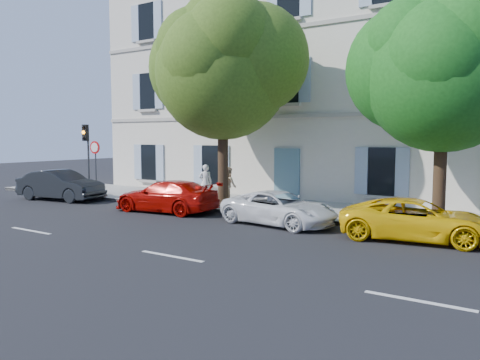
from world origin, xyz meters
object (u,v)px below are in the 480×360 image
Objects in this scene: car_red_coupe at (166,196)px; pedestrian_a at (205,182)px; tree_right at (444,74)px; traffic_light at (86,144)px; pedestrian_b at (229,185)px; car_dark_sedan at (61,185)px; road_sign at (95,156)px; car_white_coupe at (279,208)px; tree_left at (223,73)px; car_yellow_supercar at (417,220)px.

pedestrian_a reaches higher than car_red_coupe.
tree_right is 2.14× the size of traffic_light.
pedestrian_a is at bearing 17.83° from pedestrian_b.
car_dark_sedan is 6.69m from car_red_coupe.
car_red_coupe is 6.04m from road_sign.
car_white_coupe is (11.82, 0.10, -0.15)m from car_dark_sedan.
tree_left reaches higher than car_red_coupe.
tree_right is (4.87, 1.59, 4.39)m from car_white_coupe.
car_dark_sedan is at bearing -15.64° from pedestrian_a.
tree_left is (8.20, 1.90, 4.92)m from car_dark_sedan.
pedestrian_b reaches higher than car_white_coupe.
tree_right is (16.69, 1.69, 4.24)m from car_dark_sedan.
tree_right is at bearing 94.89° from car_red_coupe.
car_dark_sedan is 0.59× the size of tree_right.
tree_right is at bearing -18.26° from car_yellow_supercar.
pedestrian_b is at bearing 64.17° from car_white_coupe.
tree_right is 15.99m from road_sign.
pedestrian_b is (7.08, 1.22, -1.13)m from road_sign.
car_dark_sedan is at bearing 47.36° from pedestrian_b.
car_dark_sedan is at bearing 82.91° from car_yellow_supercar.
road_sign is at bearing 78.04° from car_yellow_supercar.
car_dark_sedan is at bearing -93.35° from traffic_light.
tree_left is 8.64m from traffic_light.
traffic_light is 2.19× the size of pedestrian_b.
pedestrian_b reaches higher than car_red_coupe.
tree_right is 16.76m from traffic_light.
car_red_coupe is 2.78× the size of pedestrian_b.
tree_right is at bearing 1.35° from road_sign.
tree_left is 4.74m from pedestrian_b.
car_red_coupe is at bearing 97.52° from car_white_coupe.
pedestrian_a reaches higher than pedestrian_b.
car_dark_sedan is 1.64× the size of road_sign.
traffic_light is at bearing 90.15° from car_white_coupe.
road_sign reaches higher than car_red_coupe.
car_yellow_supercar is at bearing -97.74° from car_dark_sedan.
road_sign is (-15.73, -0.37, -2.88)m from tree_right.
car_red_coupe is (6.69, 0.06, -0.08)m from car_dark_sedan.
pedestrian_b is (1.49, -0.32, -0.02)m from pedestrian_a.
pedestrian_a is (6.46, 1.34, -1.71)m from traffic_light.
pedestrian_a reaches higher than car_dark_sedan.
car_yellow_supercar is 1.64× the size of road_sign.
car_dark_sedan is 1.25× the size of traffic_light.
road_sign is (0.87, -0.20, -0.60)m from traffic_light.
road_sign reaches higher than pedestrian_a.
traffic_light reaches higher than car_red_coupe.
pedestrian_b is (-0.16, 0.64, -4.70)m from tree_left.
traffic_light is (-11.73, 1.42, 2.11)m from car_white_coupe.
car_yellow_supercar is 9.78m from tree_left.
pedestrian_b is at bearing 128.78° from pedestrian_a.
tree_left is 2.44× the size of traffic_light.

